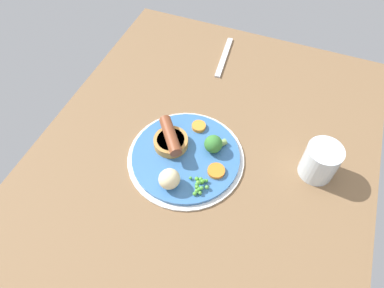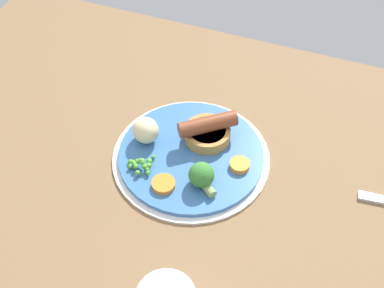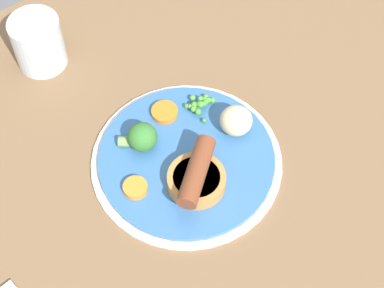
# 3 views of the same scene
# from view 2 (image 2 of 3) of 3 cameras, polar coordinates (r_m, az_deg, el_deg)

# --- Properties ---
(dining_table) EXTENTS (1.10, 0.80, 0.03)m
(dining_table) POSITION_cam_2_polar(r_m,az_deg,el_deg) (0.94, -2.18, -3.27)
(dining_table) COLOR brown
(dining_table) RESTS_ON ground
(dinner_plate) EXTENTS (0.28, 0.28, 0.01)m
(dinner_plate) POSITION_cam_2_polar(r_m,az_deg,el_deg) (0.94, -0.10, -1.34)
(dinner_plate) COLOR silver
(dinner_plate) RESTS_ON dining_table
(sausage_pudding) EXTENTS (0.10, 0.09, 0.05)m
(sausage_pudding) POSITION_cam_2_polar(r_m,az_deg,el_deg) (0.94, 1.67, 1.46)
(sausage_pudding) COLOR #BC8442
(sausage_pudding) RESTS_ON dinner_plate
(pea_pile) EXTENTS (0.05, 0.05, 0.02)m
(pea_pile) POSITION_cam_2_polar(r_m,az_deg,el_deg) (0.91, -5.48, -2.17)
(pea_pile) COLOR #56A235
(pea_pile) RESTS_ON dinner_plate
(broccoli_floret_near) EXTENTS (0.05, 0.05, 0.04)m
(broccoli_floret_near) POSITION_cam_2_polar(r_m,az_deg,el_deg) (0.88, 1.06, -3.40)
(broccoli_floret_near) COLOR #387A33
(broccoli_floret_near) RESTS_ON dinner_plate
(potato_chunk_1) EXTENTS (0.07, 0.06, 0.05)m
(potato_chunk_1) POSITION_cam_2_polar(r_m,az_deg,el_deg) (0.94, -4.97, 1.46)
(potato_chunk_1) COLOR beige
(potato_chunk_1) RESTS_ON dinner_plate
(carrot_slice_0) EXTENTS (0.06, 0.06, 0.01)m
(carrot_slice_0) POSITION_cam_2_polar(r_m,az_deg,el_deg) (0.89, -3.07, -4.29)
(carrot_slice_0) COLOR orange
(carrot_slice_0) RESTS_ON dinner_plate
(carrot_slice_1) EXTENTS (0.04, 0.04, 0.01)m
(carrot_slice_1) POSITION_cam_2_polar(r_m,az_deg,el_deg) (0.92, 5.10, -2.23)
(carrot_slice_1) COLOR orange
(carrot_slice_1) RESTS_ON dinner_plate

